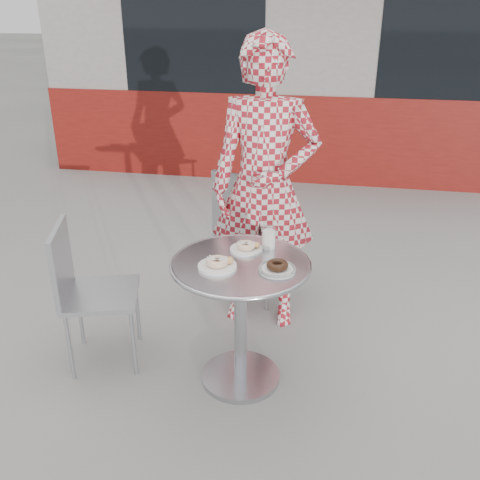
% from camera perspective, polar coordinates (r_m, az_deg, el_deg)
% --- Properties ---
extents(ground, '(60.00, 60.00, 0.00)m').
position_cam_1_polar(ground, '(3.17, -0.02, -14.13)').
color(ground, '#999792').
rests_on(ground, ground).
extents(storefront, '(6.02, 4.55, 3.00)m').
position_cam_1_polar(storefront, '(8.03, 7.84, 20.67)').
color(storefront, gray).
rests_on(storefront, ground).
extents(bistro_table, '(0.73, 0.73, 0.74)m').
position_cam_1_polar(bistro_table, '(2.83, 0.07, -5.67)').
color(bistro_table, silver).
rests_on(bistro_table, ground).
extents(chair_far, '(0.58, 0.59, 0.95)m').
position_cam_1_polar(chair_far, '(3.83, 1.71, -1.70)').
color(chair_far, '#A3A5AA').
rests_on(chair_far, ground).
extents(chair_left, '(0.51, 0.51, 0.86)m').
position_cam_1_polar(chair_left, '(3.25, -14.49, -8.30)').
color(chair_left, '#A3A5AA').
rests_on(chair_left, ground).
extents(seated_person, '(0.67, 0.45, 1.83)m').
position_cam_1_polar(seated_person, '(3.30, 2.64, 5.58)').
color(seated_person, maroon).
rests_on(seated_person, ground).
extents(plate_far, '(0.17, 0.17, 0.05)m').
position_cam_1_polar(plate_far, '(2.87, 0.73, -0.76)').
color(plate_far, white).
rests_on(plate_far, bistro_table).
extents(plate_near, '(0.20, 0.20, 0.05)m').
position_cam_1_polar(plate_near, '(2.69, -2.37, -2.53)').
color(plate_near, white).
rests_on(plate_near, bistro_table).
extents(plate_checker, '(0.19, 0.19, 0.05)m').
position_cam_1_polar(plate_checker, '(2.66, 3.99, -2.98)').
color(plate_checker, white).
rests_on(plate_checker, bistro_table).
extents(milk_cup, '(0.08, 0.08, 0.12)m').
position_cam_1_polar(milk_cup, '(2.88, 3.07, 0.18)').
color(milk_cup, white).
rests_on(milk_cup, bistro_table).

